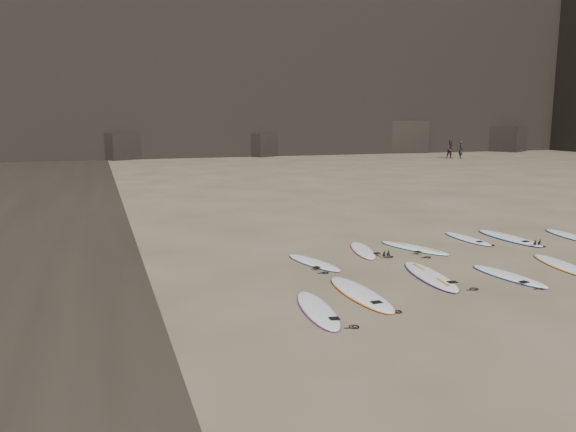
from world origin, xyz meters
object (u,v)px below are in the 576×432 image
Objects in this scene: surfboard_1 at (360,293)px; surfboard_7 at (414,248)px; person_a at (461,150)px; surfboard_10 at (570,236)px; person_b at (451,149)px; surfboard_6 at (363,250)px; surfboard_5 at (314,262)px; surfboard_0 at (317,309)px; surfboard_8 at (468,239)px; surfboard_2 at (430,276)px; surfboard_3 at (508,276)px; surfboard_9 at (509,238)px; surfboard_4 at (563,265)px.

surfboard_1 is 1.14× the size of surfboard_7.
surfboard_1 is at bearing 158.66° from person_a.
surfboard_1 is 9.90m from surfboard_10.
person_b reaches higher than person_a.
surfboard_6 is (1.92, 3.75, -0.01)m from surfboard_1.
surfboard_6 is (1.90, 0.86, 0.00)m from surfboard_5.
surfboard_5 is at bearing 156.30° from person_a.
person_b is at bearing 58.20° from surfboard_0.
surfboard_0 is at bearing -113.63° from person_b.
surfboard_2 is at bearing -138.04° from surfboard_8.
surfboard_6 reaches higher than surfboard_5.
person_a is at bearing 57.03° from surfboard_0.
surfboard_3 reaches higher than surfboard_5.
surfboard_9 reaches higher than surfboard_10.
surfboard_0 is at bearing -161.16° from surfboard_7.
surfboard_7 is 1.42× the size of person_a.
surfboard_9 is 37.98m from person_b.
surfboard_2 is (2.25, 0.72, -0.00)m from surfboard_1.
surfboard_5 is 1.25× the size of person_b.
person_b is at bearing 34.93° from surfboard_5.
surfboard_1 reaches higher than surfboard_4.
surfboard_3 is at bearing -132.24° from surfboard_9.
surfboard_1 is 1.26× the size of surfboard_5.
person_b is at bearing 69.80° from surfboard_4.
surfboard_8 is at bearing 105.36° from surfboard_4.
surfboard_10 reaches higher than surfboard_5.
surfboard_1 is 4.21m from surfboard_6.
surfboard_9 is at bearing -18.80° from surfboard_7.
surfboard_4 is 41.34m from person_b.
surfboard_4 reaches higher than surfboard_6.
person_b is (18.03, 32.58, 0.84)m from surfboard_10.
surfboard_1 is at bearing -154.40° from surfboard_9.
surfboard_5 is 0.79× the size of surfboard_9.
surfboard_6 is 1.01× the size of surfboard_8.
surfboard_7 is (-2.63, 3.09, -0.00)m from surfboard_4.
surfboard_1 is at bearing 173.91° from surfboard_3.
surfboard_6 is 41.02m from person_b.
surfboard_8 is at bearing -109.62° from person_b.
surfboard_3 is 3.47m from surfboard_7.
surfboard_7 is 40.23m from person_b.
surfboard_3 is 2.08m from surfboard_4.
person_b is (-0.95, 0.33, 0.03)m from person_a.
surfboard_0 is 3.81m from surfboard_2.
surfboard_2 is 1.61× the size of person_a.
surfboard_4 is 4.30m from surfboard_10.
surfboard_2 is at bearing -111.06° from person_b.
surfboard_4 reaches higher than surfboard_10.
surfboard_10 is at bearing 26.94° from surfboard_0.
surfboard_5 and surfboard_8 have the same top height.
surfboard_7 is 2.40m from surfboard_8.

